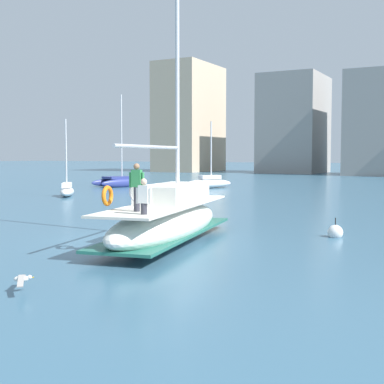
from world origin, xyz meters
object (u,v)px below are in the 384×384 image
Objects in this scene: moored_sloop_near at (67,190)px; moored_sloop_far at (119,180)px; moored_catamaran at (208,183)px; main_sailboat at (168,218)px; mooring_buoy at (335,232)px; seagull at (22,278)px.

moored_sloop_far is at bearing 107.22° from moored_sloop_near.
moored_catamaran reaches higher than moored_sloop_near.
main_sailboat is 24.20m from moored_sloop_near.
moored_catamaran is at bearing 113.52° from main_sailboat.
moored_sloop_far is at bearing 128.69° from main_sailboat.
moored_sloop_far reaches higher than moored_catamaran.
main_sailboat is 32.61m from moored_catamaran.
moored_sloop_far reaches higher than moored_sloop_near.
main_sailboat is at bearing -141.39° from mooring_buoy.
seagull is at bearing -50.91° from moored_sloop_near.
moored_catamaran is 7.25× the size of mooring_buoy.
mooring_buoy reaches higher than seagull.
mooring_buoy is (4.69, 12.32, -0.16)m from seagull.
moored_sloop_near is 30.41m from seagull.
main_sailboat is at bearing -40.02° from moored_sloop_near.
moored_sloop_far is (-3.83, 12.36, 0.16)m from moored_sloop_near.
mooring_buoy is (18.36, -25.64, -0.37)m from moored_catamaran.
moored_sloop_far reaches higher than seagull.
main_sailboat is 35.77m from moored_sloop_far.
moored_sloop_far is 1.44× the size of moored_catamaran.
moored_sloop_far is (-22.36, 27.91, -0.27)m from main_sailboat.
mooring_buoy is at bearing -54.40° from moored_catamaran.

